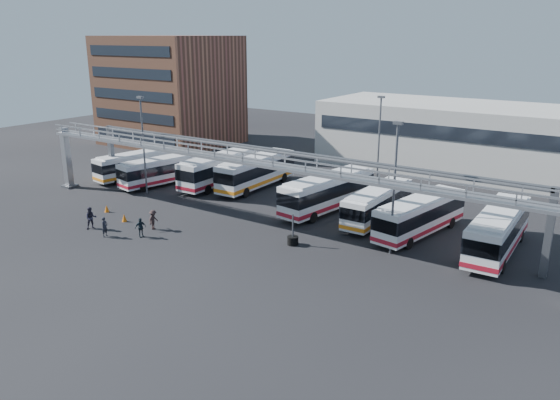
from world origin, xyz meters
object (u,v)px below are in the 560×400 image
Objects in this scene: pedestrian_c at (153,220)px; pedestrian_d at (140,228)px; bus_7 at (420,214)px; tire_stack at (293,240)px; light_pole_back at (379,140)px; pedestrian_b at (91,218)px; light_pole_mid at (394,182)px; cone_right at (107,208)px; bus_8 at (498,230)px; pedestrian_a at (105,227)px; light_pole_left at (143,140)px; bus_0 at (136,164)px; cone_left at (124,218)px; bus_1 at (163,170)px; bus_3 at (256,171)px; bus_5 at (328,191)px; bus_6 at (378,203)px; bus_2 at (220,168)px.

pedestrian_c reaches higher than pedestrian_d.
bus_7 reaches higher than tire_stack.
light_pole_back reaches higher than pedestrian_b.
light_pole_mid reaches higher than pedestrian_b.
cone_right is 19.40m from tire_stack.
pedestrian_d is at bearing -154.47° from bus_8.
bus_8 reaches higher than pedestrian_b.
bus_7 is at bearing -66.91° from pedestrian_a.
light_pole_left reaches higher than bus_0.
bus_0 reaches higher than cone_left.
bus_1 is 6.04× the size of pedestrian_c.
cone_left is (-3.14, -15.81, -1.58)m from bus_3.
bus_1 is 14.87m from pedestrian_c.
bus_3 is at bearing -16.29° from pedestrian_a.
bus_5 reaches higher than tire_stack.
pedestrian_a is at bearing -117.86° from light_pole_back.
light_pole_left is at bearing 20.04° from pedestrian_a.
light_pole_left is 8.09m from bus_0.
light_pole_mid is at bearing -2.05° from light_pole_left.
bus_6 is 22.87m from cone_left.
pedestrian_d is at bearing -19.60° from cone_right.
bus_0 is (-25.83, -10.10, -4.03)m from light_pole_back.
bus_0 is (-33.83, 4.90, -4.03)m from light_pole_mid.
bus_0 is 0.90× the size of bus_8.
bus_2 is 1.01× the size of bus_8.
light_pole_left is at bearing -175.51° from bus_8.
pedestrian_b is at bearing -67.38° from light_pole_left.
bus_8 is (14.71, -10.33, -3.81)m from light_pole_back.
light_pole_mid is 0.97× the size of bus_1.
cone_left is (-14.87, -21.44, -5.37)m from light_pole_back.
bus_2 reaches higher than pedestrian_c.
light_pole_back reaches higher than tire_stack.
cone_left is 1.02× the size of cone_right.
light_pole_mid is 17.00m from light_pole_back.
cone_right is 0.27× the size of tire_stack.
light_pole_mid is at bearing 20.12° from tire_stack.
bus_0 is at bearing 28.53° from pedestrian_a.
bus_8 is at bearing -74.40° from pedestrian_a.
bus_5 is at bearing 171.69° from bus_8.
light_pole_mid is 11.95m from bus_5.
pedestrian_a is at bearing -39.91° from cone_right.
light_pole_mid is 27.51m from cone_right.
bus_3 is 0.98× the size of bus_5.
pedestrian_b reaches higher than cone_left.
cone_left is (5.13, -7.44, -5.37)m from light_pole_left.
pedestrian_b is 2.74× the size of cone_left.
tire_stack is at bearing -153.85° from bus_8.
light_pole_left is at bearing -122.34° from bus_2.
tire_stack reaches higher than pedestrian_d.
light_pole_back is at bearing 24.47° from bus_3.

